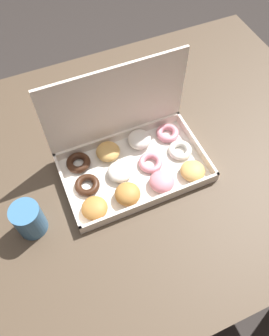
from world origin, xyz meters
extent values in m
plane|color=#2D2826|center=(0.00, 0.00, 0.00)|extent=(8.00, 8.00, 0.00)
cube|color=#4C3D2D|center=(0.00, 0.00, 0.69)|extent=(1.25, 1.01, 0.03)
cylinder|color=#4C3D2D|center=(0.58, 0.46, 0.34)|extent=(0.06, 0.06, 0.68)
cube|color=silver|center=(-0.07, -0.04, 0.71)|extent=(0.41, 0.25, 0.01)
cube|color=silver|center=(-0.07, -0.16, 0.73)|extent=(0.41, 0.01, 0.03)
cube|color=silver|center=(-0.07, 0.08, 0.73)|extent=(0.41, 0.01, 0.03)
cube|color=silver|center=(-0.28, -0.04, 0.73)|extent=(0.01, 0.25, 0.03)
cube|color=silver|center=(0.13, -0.04, 0.73)|extent=(0.01, 0.25, 0.03)
cube|color=silver|center=(-0.07, 0.09, 0.87)|extent=(0.41, 0.01, 0.25)
ellipsoid|color=#B77A38|center=(-0.23, -0.12, 0.73)|extent=(0.07, 0.07, 0.04)
ellipsoid|color=#B77A38|center=(-0.13, -0.11, 0.73)|extent=(0.07, 0.07, 0.04)
ellipsoid|color=pink|center=(-0.02, -0.11, 0.73)|extent=(0.07, 0.07, 0.04)
ellipsoid|color=tan|center=(0.07, -0.12, 0.73)|extent=(0.07, 0.07, 0.03)
torus|color=#381E11|center=(-0.22, -0.04, 0.72)|extent=(0.07, 0.07, 0.02)
ellipsoid|color=white|center=(-0.12, -0.04, 0.73)|extent=(0.07, 0.07, 0.03)
torus|color=pink|center=(-0.02, -0.04, 0.72)|extent=(0.07, 0.07, 0.02)
torus|color=white|center=(0.08, -0.03, 0.72)|extent=(0.07, 0.07, 0.02)
torus|color=#381E11|center=(-0.22, 0.04, 0.72)|extent=(0.07, 0.07, 0.02)
ellipsoid|color=tan|center=(-0.13, 0.04, 0.73)|extent=(0.07, 0.07, 0.04)
ellipsoid|color=white|center=(-0.02, 0.04, 0.73)|extent=(0.07, 0.07, 0.04)
torus|color=pink|center=(0.07, 0.04, 0.72)|extent=(0.07, 0.07, 0.02)
cylinder|color=teal|center=(-0.39, -0.09, 0.76)|extent=(0.08, 0.08, 0.10)
cylinder|color=black|center=(-0.39, -0.09, 0.80)|extent=(0.06, 0.06, 0.01)
camera|label=1|loc=(-0.28, -0.50, 1.53)|focal=35.00mm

